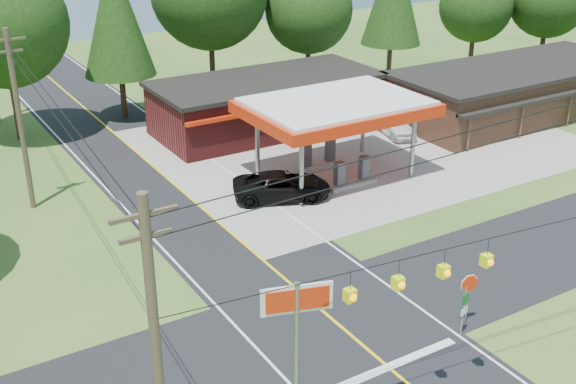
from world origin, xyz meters
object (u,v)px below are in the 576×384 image
gas_canopy (336,110)px  octagonal_stop_sign (469,288)px  suv_car (282,186)px  sedan_car (395,125)px  big_stop_sign (297,329)px

gas_canopy → octagonal_stop_sign: 16.82m
suv_car → sedan_car: bearing=-44.1°
gas_canopy → suv_car: 5.82m
suv_car → octagonal_stop_sign: 14.83m
suv_car → sedan_car: size_ratio=1.27×
suv_car → big_stop_sign: 19.63m
suv_car → big_stop_sign: bearing=173.8°
sedan_car → big_stop_sign: (-22.00, -22.01, 3.66)m
suv_car → octagonal_stop_sign: octagonal_stop_sign is taller
sedan_car → suv_car: bearing=-143.2°
sedan_car → octagonal_stop_sign: octagonal_stop_sign is taller
suv_car → octagonal_stop_sign: bearing=-156.7°
gas_canopy → suv_car: gas_canopy is taller
suv_car → octagonal_stop_sign: size_ratio=2.33×
suv_car → big_stop_sign: (-9.50, -16.79, 3.63)m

